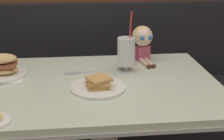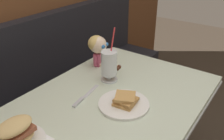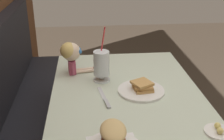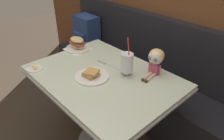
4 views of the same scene
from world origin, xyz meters
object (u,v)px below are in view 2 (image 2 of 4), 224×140
(butter_knife, at_px, (82,99))
(sandwich_plate, at_px, (16,136))
(toast_plate, at_px, (124,103))
(seated_doll, at_px, (98,46))
(milkshake_glass, at_px, (109,65))

(butter_knife, bearing_deg, sandwich_plate, -179.71)
(sandwich_plate, distance_m, butter_knife, 0.38)
(toast_plate, relative_size, butter_knife, 1.06)
(butter_knife, height_order, seated_doll, seated_doll)
(milkshake_glass, distance_m, sandwich_plate, 0.62)
(toast_plate, xyz_separation_m, butter_knife, (-0.08, 0.20, -0.01))
(sandwich_plate, bearing_deg, seated_doll, 13.68)
(toast_plate, height_order, milkshake_glass, milkshake_glass)
(butter_knife, xyz_separation_m, seated_doll, (0.36, 0.18, 0.12))
(butter_knife, bearing_deg, milkshake_glass, 1.25)
(butter_knife, distance_m, seated_doll, 0.42)
(milkshake_glass, bearing_deg, seated_doll, 55.18)
(butter_knife, relative_size, seated_doll, 1.04)
(toast_plate, bearing_deg, seated_doll, 53.83)
(toast_plate, height_order, sandwich_plate, sandwich_plate)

